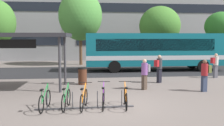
% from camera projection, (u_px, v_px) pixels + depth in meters
% --- Properties ---
extents(ground, '(200.00, 200.00, 0.00)m').
position_uv_depth(ground, '(117.00, 106.00, 10.67)').
color(ground, '#6B605B').
extents(bus_lane_asphalt, '(80.00, 7.20, 0.01)m').
position_uv_depth(bus_lane_asphalt, '(100.00, 71.00, 21.80)').
color(bus_lane_asphalt, '#232326').
rests_on(bus_lane_asphalt, ground).
extents(city_bus, '(12.06, 2.71, 3.20)m').
position_uv_depth(city_bus, '(157.00, 50.00, 22.14)').
color(city_bus, '#0F6070').
rests_on(city_bus, ground).
extents(bike_rack, '(3.95, 0.18, 0.70)m').
position_uv_depth(bike_rack, '(85.00, 106.00, 10.25)').
color(bike_rack, '#47474C').
rests_on(bike_rack, ground).
extents(parked_bicycle_green_0, '(0.52, 1.72, 0.99)m').
position_uv_depth(parked_bicycle_green_0, '(45.00, 100.00, 10.05)').
color(parked_bicycle_green_0, black).
rests_on(parked_bicycle_green_0, ground).
extents(parked_bicycle_green_1, '(0.52, 1.72, 0.99)m').
position_uv_depth(parked_bicycle_green_1, '(66.00, 99.00, 10.20)').
color(parked_bicycle_green_1, black).
rests_on(parked_bicycle_green_1, ground).
extents(parked_bicycle_orange_2, '(0.52, 1.71, 0.99)m').
position_uv_depth(parked_bicycle_orange_2, '(84.00, 99.00, 10.20)').
color(parked_bicycle_orange_2, black).
rests_on(parked_bicycle_orange_2, ground).
extents(parked_bicycle_purple_3, '(0.52, 1.72, 0.99)m').
position_uv_depth(parked_bicycle_purple_3, '(103.00, 98.00, 10.40)').
color(parked_bicycle_purple_3, black).
rests_on(parked_bicycle_purple_3, ground).
extents(parked_bicycle_orange_4, '(0.52, 1.72, 0.99)m').
position_uv_depth(parked_bicycle_orange_4, '(126.00, 98.00, 10.42)').
color(parked_bicycle_orange_4, black).
rests_on(parked_bicycle_orange_4, ground).
extents(transit_shelter, '(7.28, 3.32, 3.07)m').
position_uv_depth(transit_shelter, '(3.00, 37.00, 13.93)').
color(transit_shelter, '#38383D').
rests_on(transit_shelter, ground).
extents(commuter_olive_pack_0, '(0.58, 0.42, 1.69)m').
position_uv_depth(commuter_olive_pack_0, '(205.00, 73.00, 13.44)').
color(commuter_olive_pack_0, '#2D3851').
rests_on(commuter_olive_pack_0, ground).
extents(commuter_red_pack_1, '(0.61, 0.54, 1.75)m').
position_uv_depth(commuter_red_pack_1, '(159.00, 67.00, 16.08)').
color(commuter_red_pack_1, black).
rests_on(commuter_red_pack_1, ground).
extents(commuter_red_pack_2, '(0.56, 0.39, 1.73)m').
position_uv_depth(commuter_red_pack_2, '(215.00, 64.00, 18.13)').
color(commuter_red_pack_2, '#565660').
rests_on(commuter_red_pack_2, ground).
extents(commuter_grey_pack_3, '(0.60, 0.57, 1.68)m').
position_uv_depth(commuter_grey_pack_3, '(145.00, 72.00, 13.97)').
color(commuter_grey_pack_3, '#47382D').
rests_on(commuter_grey_pack_3, ground).
extents(trash_bin, '(0.55, 0.55, 1.03)m').
position_uv_depth(trash_bin, '(82.00, 76.00, 15.59)').
color(trash_bin, '#4C2819').
rests_on(trash_bin, ground).
extents(street_tree_0, '(3.35, 3.35, 5.61)m').
position_uv_depth(street_tree_0, '(221.00, 26.00, 27.50)').
color(street_tree_0, brown).
rests_on(street_tree_0, ground).
extents(street_tree_1, '(4.51, 4.51, 7.72)m').
position_uv_depth(street_tree_1, '(80.00, 16.00, 26.63)').
color(street_tree_1, brown).
rests_on(street_tree_1, ground).
extents(street_tree_2, '(4.49, 4.49, 6.29)m').
position_uv_depth(street_tree_2, '(160.00, 26.00, 28.16)').
color(street_tree_2, brown).
rests_on(street_tree_2, ground).
extents(building_centre_block, '(19.69, 13.12, 16.04)m').
position_uv_depth(building_centre_block, '(76.00, 11.00, 49.97)').
color(building_centre_block, gray).
rests_on(building_centre_block, ground).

